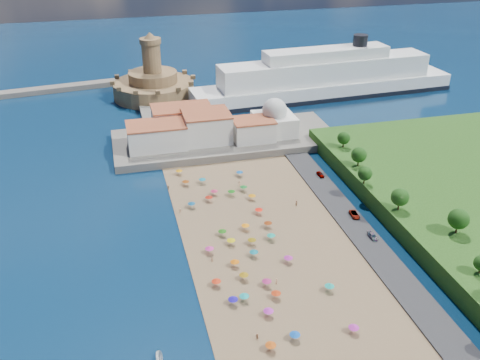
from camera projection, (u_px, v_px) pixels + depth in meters
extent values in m
plane|color=#071938|center=(248.00, 245.00, 153.69)|extent=(700.00, 700.00, 0.00)
cube|color=#59544C|center=(225.00, 140.00, 217.86)|extent=(90.00, 36.00, 3.00)
cube|color=#59544C|center=(161.00, 115.00, 243.28)|extent=(18.00, 70.00, 2.40)
cube|color=silver|center=(157.00, 136.00, 205.56)|extent=(22.00, 14.00, 9.00)
cube|color=silver|center=(207.00, 127.00, 211.15)|extent=(18.00, 16.00, 11.00)
cube|color=silver|center=(253.00, 130.00, 212.32)|extent=(16.00, 12.00, 8.00)
cube|color=silver|center=(182.00, 119.00, 219.96)|extent=(24.00, 14.00, 10.00)
cube|color=silver|center=(274.00, 124.00, 217.93)|extent=(16.00, 16.00, 8.00)
sphere|color=silver|center=(275.00, 110.00, 215.14)|extent=(10.00, 10.00, 10.00)
cylinder|color=silver|center=(275.00, 101.00, 213.38)|extent=(1.20, 1.20, 1.60)
cylinder|color=#97774B|center=(154.00, 89.00, 267.74)|extent=(40.00, 40.00, 8.00)
cylinder|color=#97774B|center=(153.00, 77.00, 264.73)|extent=(24.00, 24.00, 5.00)
cylinder|color=#97774B|center=(151.00, 58.00, 260.32)|extent=(9.00, 9.00, 14.00)
cylinder|color=#97774B|center=(150.00, 41.00, 256.51)|extent=(10.40, 10.40, 2.40)
cone|color=#97774B|center=(150.00, 35.00, 255.26)|extent=(6.00, 6.00, 3.00)
cube|color=black|center=(323.00, 94.00, 270.15)|extent=(136.77, 28.17, 2.18)
cube|color=white|center=(324.00, 89.00, 268.78)|extent=(135.75, 27.71, 8.09)
cube|color=white|center=(325.00, 70.00, 264.40)|extent=(108.62, 22.53, 10.79)
cube|color=white|center=(326.00, 54.00, 260.64)|extent=(63.55, 16.28, 5.39)
cylinder|color=black|center=(360.00, 40.00, 262.95)|extent=(7.19, 7.19, 5.39)
cylinder|color=gray|center=(240.00, 174.00, 191.19)|extent=(0.07, 0.07, 2.00)
cone|color=#0C4F9D|center=(240.00, 171.00, 190.77)|extent=(2.50, 2.50, 0.60)
cylinder|color=gray|center=(276.00, 295.00, 132.34)|extent=(0.07, 0.07, 2.00)
cone|color=red|center=(276.00, 292.00, 131.93)|extent=(2.50, 2.50, 0.60)
cylinder|color=gray|center=(216.00, 283.00, 136.49)|extent=(0.07, 0.07, 2.00)
cone|color=red|center=(216.00, 280.00, 136.07)|extent=(2.50, 2.50, 0.60)
cylinder|color=gray|center=(209.00, 199.00, 175.01)|extent=(0.07, 0.07, 2.00)
cone|color=#AE1E0D|center=(209.00, 197.00, 174.59)|extent=(2.50, 2.50, 0.60)
cylinder|color=gray|center=(252.00, 197.00, 175.95)|extent=(0.07, 0.07, 2.00)
cone|color=orange|center=(252.00, 195.00, 175.54)|extent=(2.50, 2.50, 0.60)
cylinder|color=gray|center=(244.00, 298.00, 131.40)|extent=(0.07, 0.07, 2.00)
cone|color=#109A9A|center=(244.00, 295.00, 130.98)|extent=(2.50, 2.50, 0.60)
cylinder|color=gray|center=(354.00, 330.00, 121.73)|extent=(0.07, 0.07, 2.00)
cone|color=#AE259C|center=(354.00, 327.00, 121.31)|extent=(2.50, 2.50, 0.60)
cylinder|color=gray|center=(214.00, 193.00, 178.74)|extent=(0.07, 0.07, 2.00)
cone|color=#B5264F|center=(214.00, 190.00, 178.33)|extent=(2.50, 2.50, 0.60)
cylinder|color=gray|center=(267.00, 283.00, 136.50)|extent=(0.07, 0.07, 2.00)
cone|color=#A32264|center=(267.00, 280.00, 136.08)|extent=(2.50, 2.50, 0.60)
cylinder|color=gray|center=(245.00, 227.00, 159.84)|extent=(0.07, 0.07, 2.00)
cone|color=orange|center=(245.00, 225.00, 159.42)|extent=(2.50, 2.50, 0.60)
cylinder|color=gray|center=(244.00, 188.00, 181.35)|extent=(0.07, 0.07, 2.00)
cone|color=#147325|center=(244.00, 186.00, 180.93)|extent=(2.50, 2.50, 0.60)
cylinder|color=gray|center=(268.00, 313.00, 126.66)|extent=(0.07, 0.07, 2.00)
cone|color=#B426AC|center=(269.00, 310.00, 126.24)|extent=(2.50, 2.50, 0.60)
cylinder|color=gray|center=(271.00, 237.00, 155.12)|extent=(0.07, 0.07, 2.00)
cone|color=#109681|center=(271.00, 235.00, 154.70)|extent=(2.50, 2.50, 0.60)
cylinder|color=gray|center=(329.00, 288.00, 134.80)|extent=(0.07, 0.07, 2.00)
cone|color=#109A8A|center=(330.00, 285.00, 134.39)|extent=(2.50, 2.50, 0.60)
cylinder|color=gray|center=(210.00, 250.00, 149.29)|extent=(0.07, 0.07, 2.00)
cone|color=#C72A89|center=(209.00, 248.00, 148.88)|extent=(2.50, 2.50, 0.60)
cylinder|color=gray|center=(295.00, 337.00, 119.74)|extent=(0.07, 0.07, 2.00)
cone|color=#0E4FB8|center=(295.00, 334.00, 119.32)|extent=(2.50, 2.50, 0.60)
cylinder|color=gray|center=(235.00, 264.00, 143.80)|extent=(0.07, 0.07, 2.00)
cone|color=orange|center=(235.00, 261.00, 143.38)|extent=(2.50, 2.50, 0.60)
cylinder|color=gray|center=(254.00, 254.00, 147.85)|extent=(0.07, 0.07, 2.00)
cone|color=#0E7284|center=(254.00, 251.00, 147.43)|extent=(2.50, 2.50, 0.60)
cylinder|color=gray|center=(271.00, 347.00, 116.92)|extent=(0.07, 0.07, 2.00)
cone|color=#C34E0F|center=(271.00, 344.00, 116.51)|extent=(2.50, 2.50, 0.60)
cylinder|color=gray|center=(186.00, 183.00, 184.78)|extent=(0.07, 0.07, 2.00)
cone|color=#843A0C|center=(186.00, 181.00, 184.36)|extent=(2.50, 2.50, 0.60)
cylinder|color=gray|center=(259.00, 211.00, 168.02)|extent=(0.07, 0.07, 2.00)
cone|color=#FF1C0B|center=(259.00, 209.00, 167.60)|extent=(2.50, 2.50, 0.60)
cylinder|color=gray|center=(179.00, 172.00, 192.19)|extent=(0.07, 0.07, 2.00)
cone|color=#C37D08|center=(179.00, 170.00, 191.77)|extent=(2.50, 2.50, 0.60)
cylinder|color=gray|center=(192.00, 205.00, 171.42)|extent=(0.07, 0.07, 2.00)
cone|color=navy|center=(192.00, 203.00, 171.00)|extent=(2.50, 2.50, 0.60)
cylinder|color=gray|center=(233.00, 301.00, 130.32)|extent=(0.07, 0.07, 2.00)
cone|color=#1C0CA7|center=(233.00, 298.00, 129.90)|extent=(2.50, 2.50, 0.60)
cylinder|color=gray|center=(231.00, 242.00, 152.90)|extent=(0.07, 0.07, 2.00)
cone|color=#CEBC0B|center=(231.00, 239.00, 152.48)|extent=(2.50, 2.50, 0.60)
cylinder|color=gray|center=(231.00, 193.00, 178.57)|extent=(0.07, 0.07, 2.00)
cone|color=#146D13|center=(231.00, 191.00, 178.15)|extent=(2.50, 2.50, 0.60)
cylinder|color=gray|center=(268.00, 225.00, 161.08)|extent=(0.07, 0.07, 2.00)
cone|color=maroon|center=(268.00, 222.00, 160.67)|extent=(2.50, 2.50, 0.60)
cylinder|color=gray|center=(244.00, 277.00, 138.82)|extent=(0.07, 0.07, 2.00)
cone|color=#946E0D|center=(244.00, 274.00, 138.40)|extent=(2.50, 2.50, 0.60)
cylinder|color=gray|center=(202.00, 181.00, 186.20)|extent=(0.07, 0.07, 2.00)
cone|color=#0F6F8A|center=(202.00, 179.00, 185.78)|extent=(2.50, 2.50, 0.60)
cylinder|color=gray|center=(252.00, 242.00, 153.07)|extent=(0.07, 0.07, 2.00)
cone|color=#7F660B|center=(252.00, 239.00, 152.66)|extent=(2.50, 2.50, 0.60)
cylinder|color=gray|center=(288.00, 260.00, 145.42)|extent=(0.07, 0.07, 2.00)
cone|color=#AF2599|center=(288.00, 257.00, 145.00)|extent=(2.50, 2.50, 0.60)
cylinder|color=gray|center=(222.00, 233.00, 157.08)|extent=(0.07, 0.07, 2.00)
cone|color=#1E6A12|center=(222.00, 230.00, 156.66)|extent=(2.50, 2.50, 0.60)
imported|color=tan|center=(240.00, 183.00, 184.90)|extent=(1.34, 1.27, 1.83)
imported|color=tan|center=(257.00, 336.00, 120.06)|extent=(1.01, 1.58, 1.63)
imported|color=tan|center=(180.00, 211.00, 168.37)|extent=(1.23, 0.77, 1.83)
imported|color=tan|center=(277.00, 281.00, 137.46)|extent=(0.98, 0.94, 1.70)
imported|color=tan|center=(296.00, 203.00, 172.74)|extent=(1.60, 1.66, 1.89)
imported|color=tan|center=(168.00, 188.00, 182.36)|extent=(0.98, 0.51, 1.61)
imported|color=tan|center=(212.00, 259.00, 145.87)|extent=(0.93, 0.82, 1.62)
imported|color=white|center=(159.00, 359.00, 114.65)|extent=(1.62, 3.98, 1.52)
imported|color=gray|center=(320.00, 174.00, 190.42)|extent=(1.84, 4.18, 1.40)
imported|color=gray|center=(373.00, 236.00, 155.49)|extent=(1.97, 4.49, 1.28)
imported|color=gray|center=(354.00, 214.00, 166.13)|extent=(2.78, 5.20, 1.39)
cylinder|color=#382314|center=(480.00, 269.00, 132.01)|extent=(0.50, 0.50, 2.18)
cylinder|color=#382314|center=(457.00, 228.00, 147.83)|extent=(0.50, 0.50, 3.24)
sphere|color=#14380F|center=(459.00, 219.00, 146.48)|extent=(5.83, 5.83, 5.83)
cylinder|color=#382314|center=(399.00, 205.00, 159.20)|extent=(0.50, 0.50, 3.00)
sphere|color=#14380F|center=(400.00, 197.00, 157.95)|extent=(5.40, 5.40, 5.40)
cylinder|color=#382314|center=(364.00, 180.00, 173.93)|extent=(0.50, 0.50, 2.62)
sphere|color=#14380F|center=(365.00, 173.00, 172.84)|extent=(4.71, 4.71, 4.71)
cylinder|color=#382314|center=(358.00, 162.00, 185.47)|extent=(0.50, 0.50, 3.01)
sphere|color=#14380F|center=(359.00, 155.00, 184.22)|extent=(5.41, 5.41, 5.41)
cylinder|color=#382314|center=(343.00, 144.00, 199.64)|extent=(0.50, 0.50, 2.66)
sphere|color=#14380F|center=(344.00, 138.00, 198.53)|extent=(4.79, 4.79, 4.79)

